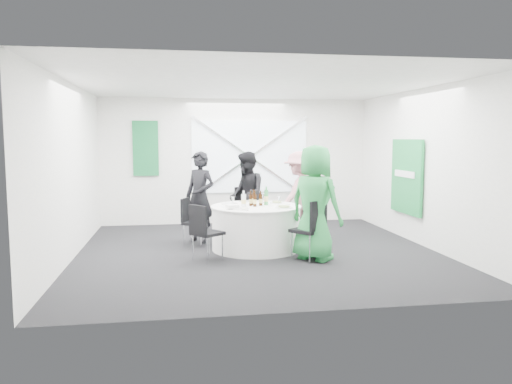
{
  "coord_description": "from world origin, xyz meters",
  "views": [
    {
      "loc": [
        -1.35,
        -8.2,
        1.92
      ],
      "look_at": [
        0.0,
        0.2,
        1.0
      ],
      "focal_mm": 35.0,
      "sensor_mm": 36.0,
      "label": 1
    }
  ],
  "objects": [
    {
      "name": "wall_right",
      "position": [
        3.0,
        0.0,
        1.4
      ],
      "size": [
        0.0,
        6.0,
        6.0
      ],
      "primitive_type": "plane",
      "rotation": [
        1.57,
        0.0,
        -1.57
      ],
      "color": "silver",
      "rests_on": "floor"
    },
    {
      "name": "wine_glass_b",
      "position": [
        0.22,
        0.52,
        0.88
      ],
      "size": [
        0.07,
        0.07,
        0.17
      ],
      "color": "white",
      "rests_on": "banquet_table"
    },
    {
      "name": "knife_d",
      "position": [
        0.51,
        -0.07,
        0.76
      ],
      "size": [
        0.12,
        0.12,
        0.01
      ],
      "primitive_type": "cube",
      "rotation": [
        0.0,
        0.0,
        -0.79
      ],
      "color": "silver",
      "rests_on": "banquet_table"
    },
    {
      "name": "wine_glass_a",
      "position": [
        -0.41,
        0.15,
        0.88
      ],
      "size": [
        0.07,
        0.07,
        0.17
      ],
      "color": "white",
      "rests_on": "banquet_table"
    },
    {
      "name": "chair_back_left",
      "position": [
        -1.1,
        0.68,
        0.5
      ],
      "size": [
        0.52,
        0.51,
        0.86
      ],
      "rotation": [
        0.0,
        0.0,
        1.16
      ],
      "color": "black",
      "rests_on": "floor"
    },
    {
      "name": "person_woman_pink",
      "position": [
        0.98,
        0.99,
        0.84
      ],
      "size": [
        1.16,
        1.07,
        1.68
      ],
      "primitive_type": "imported",
      "rotation": [
        0.0,
        0.0,
        -2.46
      ],
      "color": "#BF7B82",
      "rests_on": "floor"
    },
    {
      "name": "fork_c",
      "position": [
        0.14,
        0.76,
        0.76
      ],
      "size": [
        0.15,
        0.02,
        0.01
      ],
      "primitive_type": "cube",
      "rotation": [
        0.0,
        0.0,
        1.63
      ],
      "color": "silver",
      "rests_on": "banquet_table"
    },
    {
      "name": "person_man_back_left",
      "position": [
        -0.92,
        0.98,
        0.84
      ],
      "size": [
        0.73,
        0.7,
        1.68
      ],
      "primitive_type": "imported",
      "rotation": [
        0.0,
        0.0,
        -0.7
      ],
      "color": "black",
      "rests_on": "floor"
    },
    {
      "name": "knife_a",
      "position": [
        -0.57,
        0.27,
        0.76
      ],
      "size": [
        0.08,
        0.14,
        0.01
      ],
      "primitive_type": "cube",
      "rotation": [
        0.0,
        0.0,
        2.71
      ],
      "color": "silver",
      "rests_on": "banquet_table"
    },
    {
      "name": "green_water_bottle",
      "position": [
        0.2,
        0.29,
        0.89
      ],
      "size": [
        0.08,
        0.08,
        0.33
      ],
      "color": "green",
      "rests_on": "banquet_table"
    },
    {
      "name": "plate_back",
      "position": [
        -0.07,
        0.77,
        0.77
      ],
      "size": [
        0.29,
        0.29,
        0.01
      ],
      "color": "white",
      "rests_on": "banquet_table"
    },
    {
      "name": "person_woman_green",
      "position": [
        0.8,
        -0.68,
        0.91
      ],
      "size": [
        1.02,
        1.05,
        1.82
      ],
      "primitive_type": "imported",
      "rotation": [
        0.0,
        0.0,
        2.3
      ],
      "color": "green",
      "rests_on": "floor"
    },
    {
      "name": "window_panel",
      "position": [
        0.3,
        2.96,
        1.5
      ],
      "size": [
        2.6,
        0.03,
        1.6
      ],
      "primitive_type": "cube",
      "color": "white",
      "rests_on": "wall_back"
    },
    {
      "name": "wine_glass_c",
      "position": [
        0.38,
        0.1,
        0.88
      ],
      "size": [
        0.07,
        0.07,
        0.17
      ],
      "color": "white",
      "rests_on": "banquet_table"
    },
    {
      "name": "beer_bottle_d",
      "position": [
        -0.03,
        0.11,
        0.86
      ],
      "size": [
        0.06,
        0.06,
        0.27
      ],
      "color": "#3A1D0A",
      "rests_on": "banquet_table"
    },
    {
      "name": "fork_b",
      "position": [
        0.57,
        0.28,
        0.76
      ],
      "size": [
        0.08,
        0.14,
        0.01
      ],
      "primitive_type": "cube",
      "rotation": [
        0.0,
        0.0,
        0.44
      ],
      "color": "silver",
      "rests_on": "banquet_table"
    },
    {
      "name": "green_banner",
      "position": [
        -2.0,
        2.95,
        1.7
      ],
      "size": [
        0.55,
        0.04,
        1.2
      ],
      "primitive_type": "cube",
      "color": "#16703A",
      "rests_on": "wall_back"
    },
    {
      "name": "knife_c",
      "position": [
        -0.15,
        0.76,
        0.76
      ],
      "size": [
        0.15,
        0.02,
        0.01
      ],
      "primitive_type": "cube",
      "rotation": [
        0.0,
        0.0,
        1.53
      ],
      "color": "silver",
      "rests_on": "banquet_table"
    },
    {
      "name": "chair_front_left",
      "position": [
        -0.95,
        -0.54,
        0.53
      ],
      "size": [
        0.58,
        0.57,
        0.9
      ],
      "rotation": [
        0.0,
        0.0,
        2.23
      ],
      "color": "black",
      "rests_on": "floor"
    },
    {
      "name": "wall_back",
      "position": [
        0.0,
        3.0,
        1.4
      ],
      "size": [
        6.0,
        0.0,
        6.0
      ],
      "primitive_type": "plane",
      "rotation": [
        1.57,
        0.0,
        0.0
      ],
      "color": "silver",
      "rests_on": "floor"
    },
    {
      "name": "plate_front_left",
      "position": [
        -0.32,
        -0.18,
        0.77
      ],
      "size": [
        0.26,
        0.26,
        0.01
      ],
      "color": "white",
      "rests_on": "banquet_table"
    },
    {
      "name": "green_sign",
      "position": [
        2.94,
        0.6,
        1.2
      ],
      "size": [
        0.05,
        1.2,
        1.4
      ],
      "primitive_type": "cube",
      "color": "#18843B",
      "rests_on": "wall_right"
    },
    {
      "name": "beer_bottle_c",
      "position": [
        0.08,
        0.21,
        0.86
      ],
      "size": [
        0.06,
        0.06,
        0.27
      ],
      "color": "#3A1D0A",
      "rests_on": "banquet_table"
    },
    {
      "name": "beer_bottle_a",
      "position": [
        -0.09,
        0.22,
        0.86
      ],
      "size": [
        0.06,
        0.06,
        0.26
      ],
      "color": "#3A1D0A",
      "rests_on": "banquet_table"
    },
    {
      "name": "banquet_table",
      "position": [
        0.0,
        0.2,
        0.38
      ],
      "size": [
        1.56,
        1.56,
        0.76
      ],
      "color": "white",
      "rests_on": "floor"
    },
    {
      "name": "chair_back",
      "position": [
        -0.01,
        1.37,
        0.57
      ],
      "size": [
        0.44,
        0.45,
        0.97
      ],
      "rotation": [
        0.0,
        0.0,
        0.01
      ],
      "color": "black",
      "rests_on": "floor"
    },
    {
      "name": "ceiling",
      "position": [
        0.0,
        0.0,
        2.8
      ],
      "size": [
        6.0,
        6.0,
        0.0
      ],
      "primitive_type": "plane",
      "rotation": [
        3.14,
        0.0,
        0.0
      ],
      "color": "silver",
      "rests_on": "wall_back"
    },
    {
      "name": "chair_back_right",
      "position": [
        0.97,
        0.72,
        0.51
      ],
      "size": [
        0.54,
        0.54,
        0.87
      ],
      "rotation": [
        0.0,
        0.0,
        -1.08
      ],
      "color": "black",
      "rests_on": "floor"
    },
    {
      "name": "window_brace_b",
      "position": [
        0.3,
        2.92,
        1.5
      ],
      "size": [
        2.63,
        0.05,
        1.84
      ],
      "primitive_type": "cube",
      "rotation": [
        0.0,
        -0.97,
        0.0
      ],
      "color": "silver",
      "rests_on": "window_panel"
    },
    {
      "name": "fork_a",
      "position": [
        -0.41,
        0.6,
        0.76
      ],
      "size": [
        0.08,
        0.14,
        0.01
      ],
      "primitive_type": "cube",
      "rotation": [
        0.0,
        0.0,
        2.67
      ],
      "color": "silver",
      "rests_on": "banquet_table"
    },
    {
      "name": "plate_back_left",
      "position": [
        -0.43,
        0.49,
        0.77
      ],
      "size": [
        0.29,
        0.29,
        0.01
      ],
      "color": "white",
      "rests_on": "banquet_table"
    },
    {
      "name": "plate_back_right",
      "position": [
        0.42,
        0.47,
        0.78
      ],
      "size": [
        0.25,
        0.25,
        0.04
      ],
      "color": "white",
      "rests_on": "banquet_table"
    },
    {
      "name": "napkin",
      "position": [
        -0.45,
        -0.12,
        0.8
      ],
      "size": [
        0.23,
        0.19,
        0.05
      ],
      "primitive_type": "cube",
      "rotation": [
        0.0,
        0.0,
        0.34
      ],
      "color": "white",
      "rests_on": "plate_front_left"
    },
    {
      "name": "floor",
      "position": [
        0.0,
        0.0,
        0.0
      ],
      "size": [
        6.0,
        6.0,
        0.0
      ],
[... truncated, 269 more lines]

